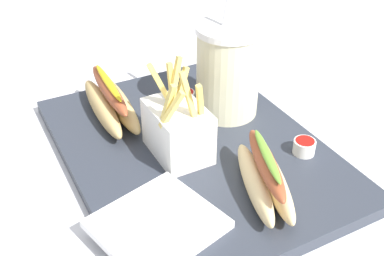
{
  "coord_description": "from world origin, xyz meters",
  "views": [
    {
      "loc": [
        -0.51,
        0.27,
        0.44
      ],
      "look_at": [
        0.0,
        0.0,
        0.05
      ],
      "focal_mm": 44.9,
      "sensor_mm": 36.0,
      "label": 1
    }
  ],
  "objects": [
    {
      "name": "hot_dog_1",
      "position": [
        -0.14,
        -0.03,
        0.05
      ],
      "size": [
        0.17,
        0.1,
        0.07
      ],
      "color": "#E5C689",
      "rests_on": "food_tray"
    },
    {
      "name": "ketchup_cup_3",
      "position": [
        0.11,
        -0.05,
        0.03
      ],
      "size": [
        0.03,
        0.03,
        0.02
      ],
      "color": "white",
      "rests_on": "food_tray"
    },
    {
      "name": "ketchup_cup_2",
      "position": [
        -0.09,
        -0.13,
        0.03
      ],
      "size": [
        0.03,
        0.03,
        0.02
      ],
      "color": "white",
      "rests_on": "food_tray"
    },
    {
      "name": "ketchup_cup_1",
      "position": [
        0.16,
        -0.13,
        0.03
      ],
      "size": [
        0.04,
        0.04,
        0.02
      ],
      "color": "white",
      "rests_on": "food_tray"
    },
    {
      "name": "soda_cup",
      "position": [
        0.06,
        -0.09,
        0.1
      ],
      "size": [
        0.1,
        0.1,
        0.25
      ],
      "color": "beige",
      "rests_on": "food_tray"
    },
    {
      "name": "hot_dog_2",
      "position": [
        0.13,
        0.08,
        0.05
      ],
      "size": [
        0.19,
        0.07,
        0.07
      ],
      "color": "tan",
      "rests_on": "food_tray"
    },
    {
      "name": "fries_basket",
      "position": [
        -0.01,
        0.03,
        0.06
      ],
      "size": [
        0.1,
        0.07,
        0.14
      ],
      "color": "white",
      "rests_on": "food_tray"
    },
    {
      "name": "ground_plane",
      "position": [
        0.0,
        0.0,
        -0.01
      ],
      "size": [
        2.4,
        2.4,
        0.02
      ],
      "primitive_type": "cube",
      "color": "silver"
    },
    {
      "name": "food_tray",
      "position": [
        0.0,
        0.0,
        0.01
      ],
      "size": [
        0.47,
        0.35,
        0.02
      ],
      "primitive_type": "cube",
      "color": "#2D333D",
      "rests_on": "ground_plane"
    },
    {
      "name": "napkin_stack",
      "position": [
        -0.13,
        0.12,
        0.03
      ],
      "size": [
        0.16,
        0.16,
        0.01
      ],
      "primitive_type": "cube",
      "rotation": [
        0.0,
        0.0,
        0.25
      ],
      "color": "white",
      "rests_on": "food_tray"
    }
  ]
}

